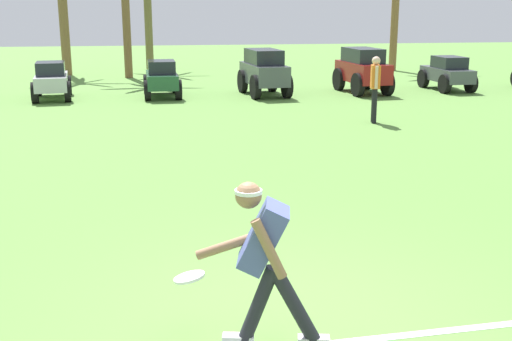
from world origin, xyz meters
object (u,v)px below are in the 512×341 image
frisbee_thrower (264,257)px  parked_car_slot_b (52,80)px  teammate_near_sideline (375,83)px  parked_car_slot_e (363,69)px  parked_car_slot_c (162,78)px  frisbee_in_flight (189,277)px  parked_car_slot_d (264,71)px  parked_car_slot_f (447,73)px

frisbee_thrower → parked_car_slot_b: (-3.92, 15.00, -0.23)m
teammate_near_sideline → parked_car_slot_b: teammate_near_sideline is taller
parked_car_slot_b → parked_car_slot_e: bearing=-0.2°
parked_car_slot_b → frisbee_thrower: bearing=-75.3°
parked_car_slot_c → frisbee_in_flight: bearing=-89.6°
frisbee_in_flight → parked_car_slot_d: 14.87m
parked_car_slot_b → parked_car_slot_c: same height
parked_car_slot_d → frisbee_thrower: bearing=-99.3°
teammate_near_sideline → parked_car_slot_d: bearing=109.6°
teammate_near_sideline → parked_car_slot_c: size_ratio=0.70×
frisbee_in_flight → frisbee_thrower: bearing=-28.7°
frisbee_thrower → parked_car_slot_e: 15.98m
frisbee_in_flight → parked_car_slot_e: size_ratio=0.15×
parked_car_slot_f → parked_car_slot_b: bearing=-179.2°
parked_car_slot_c → parked_car_slot_d: size_ratio=0.91×
parked_car_slot_e → parked_car_slot_f: parked_car_slot_e is taller
parked_car_slot_d → parked_car_slot_e: 3.17m
teammate_near_sideline → parked_car_slot_b: (-8.16, 5.21, -0.38)m
frisbee_in_flight → parked_car_slot_d: (3.01, 14.57, 0.23)m
frisbee_in_flight → parked_car_slot_f: (9.12, 14.85, 0.05)m
frisbee_in_flight → parked_car_slot_b: 15.05m
parked_car_slot_c → parked_car_slot_f: size_ratio=1.00×
parked_car_slot_d → parked_car_slot_f: 6.12m
frisbee_in_flight → parked_car_slot_c: bearing=90.4°
teammate_near_sideline → parked_car_slot_d: (-1.81, 5.09, -0.20)m
parked_car_slot_f → frisbee_thrower: bearing=-119.4°
parked_car_slot_f → parked_car_slot_d: bearing=-177.3°
teammate_near_sideline → parked_car_slot_e: size_ratio=0.64×
parked_car_slot_b → parked_car_slot_f: size_ratio=1.02×
frisbee_thrower → frisbee_in_flight: size_ratio=3.87×
frisbee_in_flight → parked_car_slot_e: parked_car_slot_e is taller
frisbee_in_flight → teammate_near_sideline: size_ratio=0.23×
frisbee_thrower → parked_car_slot_e: (5.60, 14.96, -0.05)m
parked_car_slot_c → parked_car_slot_e: bearing=-0.3°
frisbee_in_flight → parked_car_slot_c: (-0.11, 14.67, 0.05)m
frisbee_in_flight → parked_car_slot_e: bearing=67.1°
frisbee_in_flight → teammate_near_sideline: 10.64m
frisbee_thrower → parked_car_slot_d: 15.08m
parked_car_slot_d → parked_car_slot_e: bearing=1.4°
teammate_near_sideline → parked_car_slot_c: (-4.94, 5.20, -0.38)m
frisbee_thrower → frisbee_in_flight: (-0.58, 0.32, -0.28)m
parked_car_slot_b → parked_car_slot_d: size_ratio=0.93×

